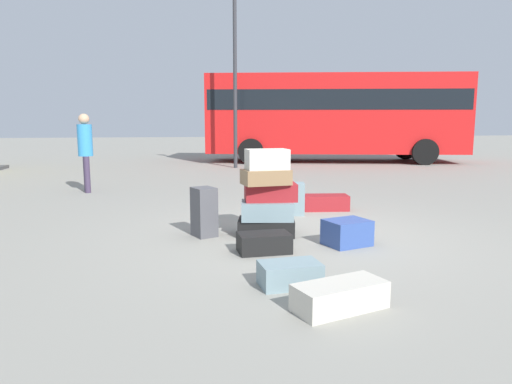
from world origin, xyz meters
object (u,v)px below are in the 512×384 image
object	(u,v)px
suitcase_cream_upright_blue	(340,296)
suitcase_slate_white_trunk	(295,199)
suitcase_tower	(267,198)
suitcase_navy_foreground_far	(347,233)
suitcase_slate_right_side	(290,274)
lamp_post	(235,49)
parked_bus	(334,112)
suitcase_black_behind_tower	(264,243)
suitcase_maroon_foreground_near	(325,202)
person_bearded_onlooker	(85,146)
suitcase_charcoal_left_side	(204,212)

from	to	relation	value
suitcase_cream_upright_blue	suitcase_slate_white_trunk	size ratio (longest dim) A/B	1.46
suitcase_tower	suitcase_navy_foreground_far	xyz separation A→B (m)	(0.86, -0.65, -0.34)
suitcase_slate_right_side	lamp_post	distance (m)	11.56
suitcase_cream_upright_blue	parked_bus	xyz separation A→B (m)	(4.33, 13.38, 1.72)
suitcase_black_behind_tower	suitcase_maroon_foreground_near	size ratio (longest dim) A/B	0.75
lamp_post	suitcase_black_behind_tower	bearing A→B (deg)	-94.43
person_bearded_onlooker	parked_bus	xyz separation A→B (m)	(7.58, 6.58, 0.85)
suitcase_maroon_foreground_near	suitcase_cream_upright_blue	bearing A→B (deg)	-100.06
suitcase_navy_foreground_far	parked_bus	distance (m)	12.19
suitcase_navy_foreground_far	lamp_post	distance (m)	10.32
suitcase_charcoal_left_side	lamp_post	world-z (taller)	lamp_post
suitcase_slate_right_side	suitcase_slate_white_trunk	xyz separation A→B (m)	(0.82, 3.19, 0.15)
suitcase_charcoal_left_side	person_bearded_onlooker	size ratio (longest dim) A/B	0.39
suitcase_charcoal_left_side	suitcase_slate_white_trunk	world-z (taller)	suitcase_charcoal_left_side
suitcase_tower	suitcase_black_behind_tower	xyz separation A→B (m)	(-0.18, -0.80, -0.39)
suitcase_cream_upright_blue	person_bearded_onlooker	xyz separation A→B (m)	(-3.25, 6.80, 0.87)
parked_bus	suitcase_slate_white_trunk	bearing A→B (deg)	-99.64
suitcase_cream_upright_blue	lamp_post	bearing A→B (deg)	69.12
suitcase_cream_upright_blue	suitcase_slate_white_trunk	world-z (taller)	suitcase_slate_white_trunk
suitcase_slate_right_side	lamp_post	world-z (taller)	lamp_post
suitcase_cream_upright_blue	parked_bus	world-z (taller)	parked_bus
suitcase_charcoal_left_side	lamp_post	xyz separation A→B (m)	(1.41, 8.97, 3.41)
suitcase_slate_white_trunk	parked_bus	world-z (taller)	parked_bus
suitcase_charcoal_left_side	parked_bus	bearing A→B (deg)	39.89
suitcase_slate_right_side	parked_bus	size ratio (longest dim) A/B	0.06
suitcase_navy_foreground_far	person_bearded_onlooker	world-z (taller)	person_bearded_onlooker
suitcase_cream_upright_blue	suitcase_navy_foreground_far	world-z (taller)	suitcase_navy_foreground_far
suitcase_black_behind_tower	suitcase_slate_white_trunk	size ratio (longest dim) A/B	1.14
suitcase_tower	suitcase_slate_right_side	bearing A→B (deg)	-94.09
suitcase_tower	suitcase_navy_foreground_far	size ratio (longest dim) A/B	2.24
suitcase_cream_upright_blue	suitcase_slate_right_side	distance (m)	0.65
suitcase_tower	suitcase_black_behind_tower	distance (m)	0.91
suitcase_charcoal_left_side	suitcase_slate_right_side	distance (m)	2.11
suitcase_slate_right_side	person_bearded_onlooker	distance (m)	6.94
suitcase_tower	suitcase_charcoal_left_side	size ratio (longest dim) A/B	1.77
suitcase_maroon_foreground_near	suitcase_slate_right_side	distance (m)	3.76
suitcase_maroon_foreground_near	suitcase_charcoal_left_side	bearing A→B (deg)	-138.85
suitcase_tower	suitcase_black_behind_tower	world-z (taller)	suitcase_tower
suitcase_black_behind_tower	suitcase_navy_foreground_far	distance (m)	1.06
suitcase_charcoal_left_side	lamp_post	bearing A→B (deg)	57.06
suitcase_navy_foreground_far	suitcase_slate_white_trunk	distance (m)	1.93
suitcase_tower	suitcase_charcoal_left_side	xyz separation A→B (m)	(-0.83, 0.07, -0.18)
suitcase_slate_right_side	lamp_post	bearing A→B (deg)	80.62
suitcase_black_behind_tower	suitcase_slate_right_side	size ratio (longest dim) A/B	1.08
suitcase_black_behind_tower	suitcase_cream_upright_blue	distance (m)	1.73
suitcase_slate_white_trunk	person_bearded_onlooker	world-z (taller)	person_bearded_onlooker
suitcase_charcoal_left_side	suitcase_maroon_foreground_near	distance (m)	2.59
suitcase_tower	suitcase_slate_white_trunk	distance (m)	1.46
suitcase_slate_white_trunk	person_bearded_onlooker	size ratio (longest dim) A/B	0.31
suitcase_tower	person_bearded_onlooker	bearing A→B (deg)	125.96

